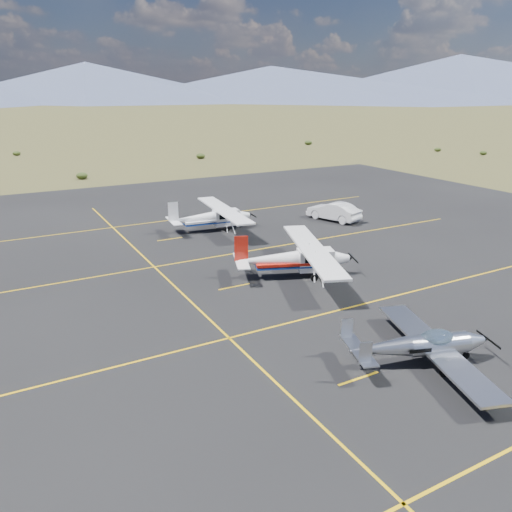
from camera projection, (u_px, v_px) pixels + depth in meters
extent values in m
plane|color=#383D1C|center=(360.00, 327.00, 23.92)|extent=(1600.00, 1600.00, 0.00)
cube|color=black|center=(283.00, 281.00, 29.73)|extent=(72.00, 72.00, 0.02)
cube|color=silver|center=(435.00, 348.00, 20.60)|extent=(3.85, 8.23, 0.11)
ellipsoid|color=#99BFD8|center=(437.00, 338.00, 20.46)|extent=(1.69, 1.29, 0.75)
cube|color=silver|center=(358.00, 350.00, 19.94)|extent=(1.47, 2.80, 0.05)
cube|color=silver|center=(365.00, 353.00, 18.85)|extent=(0.49, 0.21, 0.91)
cube|color=silver|center=(347.00, 329.00, 20.73)|extent=(0.49, 0.21, 0.91)
cylinder|color=black|center=(466.00, 356.00, 21.02)|extent=(0.32, 0.18, 0.31)
cylinder|color=black|center=(444.00, 373.00, 19.71)|extent=(0.38, 0.21, 0.37)
cylinder|color=black|center=(417.00, 346.00, 21.75)|extent=(0.38, 0.21, 0.37)
cube|color=white|center=(315.00, 260.00, 30.23)|extent=(2.36, 1.78, 1.29)
cube|color=white|center=(312.00, 249.00, 29.99)|extent=(5.14, 10.39, 0.13)
cube|color=black|center=(315.00, 256.00, 30.14)|extent=(1.84, 1.61, 0.53)
cube|color=red|center=(295.00, 262.00, 30.09)|extent=(4.88, 2.75, 0.17)
cube|color=red|center=(241.00, 249.00, 29.34)|extent=(0.79, 0.35, 1.53)
cube|color=white|center=(241.00, 261.00, 29.59)|extent=(1.76, 3.12, 0.06)
cylinder|color=black|center=(334.00, 272.00, 30.66)|extent=(0.36, 0.21, 0.35)
cylinder|color=black|center=(314.00, 278.00, 29.49)|extent=(0.44, 0.27, 0.42)
cylinder|color=black|center=(306.00, 267.00, 31.39)|extent=(0.44, 0.27, 0.42)
cube|color=white|center=(226.00, 217.00, 40.42)|extent=(2.12, 1.27, 1.24)
cube|color=white|center=(224.00, 210.00, 40.15)|extent=(2.51, 10.18, 0.13)
cube|color=black|center=(226.00, 214.00, 40.34)|extent=(1.58, 1.24, 0.50)
cube|color=white|center=(212.00, 220.00, 40.02)|extent=(4.67, 1.56, 0.17)
cube|color=white|center=(173.00, 212.00, 38.58)|extent=(0.78, 0.15, 1.47)
cube|color=white|center=(174.00, 221.00, 38.81)|extent=(1.00, 2.99, 0.06)
cylinder|color=black|center=(240.00, 225.00, 41.11)|extent=(0.34, 0.13, 0.33)
cylinder|color=black|center=(227.00, 230.00, 39.72)|extent=(0.41, 0.16, 0.40)
cylinder|color=black|center=(219.00, 224.00, 41.41)|extent=(0.41, 0.16, 0.40)
imported|color=silver|center=(334.00, 211.00, 43.16)|extent=(3.10, 5.06, 1.57)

